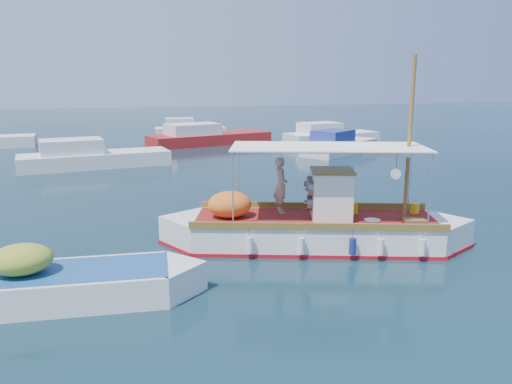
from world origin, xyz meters
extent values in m
plane|color=black|center=(0.00, 0.00, 0.00)|extent=(160.00, 160.00, 0.00)
cube|color=white|center=(0.16, -0.16, 0.32)|extent=(7.23, 4.40, 1.01)
cube|color=white|center=(-3.08, 0.96, 0.32)|extent=(2.16, 2.16, 1.01)
cube|color=white|center=(3.40, -1.28, 0.32)|extent=(2.16, 2.16, 1.01)
cube|color=#A71019|center=(0.16, -0.16, 0.02)|extent=(7.34, 4.50, 0.16)
cube|color=maroon|center=(0.16, -0.16, 0.80)|extent=(7.17, 4.23, 0.05)
cube|color=olive|center=(0.53, 0.93, 0.91)|extent=(6.60, 2.36, 0.18)
cube|color=olive|center=(-0.22, -1.25, 0.91)|extent=(6.60, 2.36, 0.18)
cube|color=white|center=(0.59, -0.31, 1.51)|extent=(1.43, 1.48, 1.37)
cube|color=olive|center=(0.59, -0.31, 2.22)|extent=(1.54, 1.60, 0.05)
cylinder|color=slate|center=(-0.07, -0.39, 1.78)|extent=(0.34, 0.50, 0.46)
cylinder|color=slate|center=(0.12, 0.16, 1.78)|extent=(0.34, 0.50, 0.46)
cylinder|color=slate|center=(0.03, -0.11, 1.28)|extent=(0.34, 0.50, 0.46)
cylinder|color=olive|center=(2.58, -0.99, 3.11)|extent=(0.14, 0.14, 4.57)
cylinder|color=olive|center=(1.89, -0.76, 2.74)|extent=(1.58, 0.61, 0.07)
cylinder|color=silver|center=(-1.67, 1.54, 1.85)|extent=(0.05, 0.05, 2.06)
cylinder|color=silver|center=(-2.33, -0.36, 1.85)|extent=(0.05, 0.05, 2.06)
cylinder|color=silver|center=(3.25, -0.16, 1.85)|extent=(0.05, 0.05, 2.06)
cylinder|color=silver|center=(2.59, -2.06, 1.85)|extent=(0.05, 0.05, 2.06)
cube|color=white|center=(0.46, -0.26, 2.90)|extent=(5.82, 3.84, 0.04)
ellipsoid|color=orange|center=(-2.18, 0.65, 1.21)|extent=(1.57, 1.45, 0.77)
cube|color=gold|center=(1.44, -0.07, 1.01)|extent=(0.27, 0.23, 0.37)
cylinder|color=gold|center=(3.22, -0.54, 0.98)|extent=(0.35, 0.35, 0.31)
cube|color=brown|center=(2.63, -1.40, 0.88)|extent=(0.70, 0.58, 0.11)
cylinder|color=#B2B2B2|center=(1.46, -1.14, 0.88)|extent=(0.58, 0.58, 0.11)
cylinder|color=white|center=(1.74, -1.72, 2.31)|extent=(0.27, 0.12, 0.27)
cylinder|color=white|center=(-1.99, -0.77, 0.41)|extent=(0.23, 0.23, 0.44)
cylinder|color=navy|center=(0.60, -1.67, 0.41)|extent=(0.23, 0.23, 0.44)
cylinder|color=white|center=(2.33, -2.26, 0.41)|extent=(0.23, 0.23, 0.44)
imported|color=#9F9684|center=(-0.58, 0.72, 1.67)|extent=(0.48, 0.66, 1.67)
cube|color=white|center=(-6.59, -2.07, 0.25)|extent=(4.67, 2.20, 0.88)
cube|color=white|center=(-4.34, -2.29, 0.25)|extent=(1.76, 1.76, 0.88)
cube|color=#1E4C89|center=(-6.59, -2.07, 0.67)|extent=(4.65, 2.01, 0.05)
ellipsoid|color=#96A72F|center=(-7.37, -1.99, 1.01)|extent=(1.39, 1.18, 0.65)
cube|color=silver|center=(-6.12, 15.94, 0.30)|extent=(8.27, 3.43, 1.00)
cube|color=silver|center=(-7.31, 15.78, 1.20)|extent=(3.45, 2.44, 0.80)
cube|color=#AA1D1C|center=(2.07, 24.17, 0.30)|extent=(9.70, 5.10, 1.00)
cube|color=silver|center=(0.73, 23.81, 1.20)|extent=(4.21, 3.26, 0.80)
cube|color=silver|center=(9.32, 16.83, 0.30)|extent=(6.53, 5.37, 1.00)
cube|color=navy|center=(8.52, 16.30, 1.20)|extent=(3.16, 2.97, 0.80)
cube|color=silver|center=(11.20, 22.15, 0.30)|extent=(7.52, 3.60, 1.00)
cube|color=silver|center=(10.13, 22.00, 1.20)|extent=(3.17, 2.60, 0.80)
cube|color=silver|center=(1.48, 29.60, 0.30)|extent=(6.04, 2.54, 1.00)
cube|color=silver|center=(0.60, 29.69, 1.20)|extent=(2.50, 1.91, 0.80)
camera|label=1|loc=(-5.49, -12.98, 4.71)|focal=35.00mm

